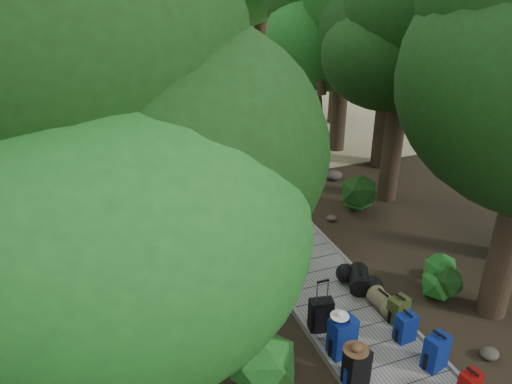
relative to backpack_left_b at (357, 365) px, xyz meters
name	(u,v)px	position (x,y,z in m)	size (l,w,h in m)	color
ground	(304,265)	(0.79, 3.64, -0.50)	(120.00, 120.00, 0.00)	#312318
sand_beach	(167,98)	(0.79, 19.64, -0.49)	(40.00, 22.00, 0.02)	tan
boardwalk	(287,242)	(0.79, 4.64, -0.44)	(2.00, 12.00, 0.12)	gray
backpack_left_b	(357,365)	(0.00, 0.00, 0.00)	(0.41, 0.29, 0.75)	black
backpack_left_c	(342,335)	(0.11, 0.67, 0.05)	(0.46, 0.33, 0.85)	navy
backpack_right_b	(436,350)	(1.47, -0.18, -0.01)	(0.41, 0.29, 0.73)	navy
backpack_right_c	(406,326)	(1.40, 0.58, -0.06)	(0.36, 0.26, 0.62)	navy
backpack_right_d	(398,308)	(1.59, 1.07, -0.08)	(0.38, 0.28, 0.59)	#343F18
duffel_right_khaki	(382,301)	(1.52, 1.51, -0.19)	(0.37, 0.55, 0.37)	brown
duffel_right_black	(359,279)	(1.43, 2.27, -0.16)	(0.44, 0.70, 0.44)	black
suitcase_on_boardwalk	(321,315)	(0.04, 1.38, -0.03)	(0.44, 0.24, 0.69)	black
lone_suitcase_on_sand	(215,140)	(1.00, 11.70, -0.11)	(0.47, 0.27, 0.74)	black
hat_brown	(356,347)	(-0.07, -0.03, 0.44)	(0.43, 0.43, 0.13)	#51351E
hat_white	(340,314)	(0.03, 0.70, 0.53)	(0.33, 0.33, 0.11)	silver
kayak	(103,147)	(-2.96, 13.05, -0.32)	(0.69, 3.15, 0.32)	red
sun_lounger	(263,117)	(3.77, 13.88, -0.15)	(0.66, 2.05, 0.66)	silver
tree_right_c	(403,62)	(4.67, 6.00, 3.54)	(4.66, 4.66, 8.07)	black
tree_right_e	(344,38)	(5.27, 10.19, 3.57)	(4.51, 4.51, 8.12)	black
tree_right_f	(342,13)	(6.82, 13.14, 4.01)	(5.05, 5.05, 9.02)	black
tree_left_a	(163,210)	(-2.92, 0.23, 3.34)	(4.60, 4.60, 7.67)	black
tree_left_b	(27,147)	(-4.48, 2.47, 3.58)	(4.53, 4.53, 8.16)	black
tree_left_c	(98,64)	(-3.11, 6.24, 3.99)	(5.16, 5.16, 8.97)	black
tree_back_a	(126,6)	(-0.95, 18.13, 4.10)	(5.31, 5.31, 9.19)	black
tree_back_b	(192,1)	(2.22, 19.18, 4.13)	(5.18, 5.18, 9.25)	black
tree_back_d	(36,35)	(-4.75, 18.04, 3.10)	(4.32, 4.32, 7.20)	black
palm_right_a	(329,51)	(4.05, 9.00, 3.38)	(4.55, 4.55, 7.75)	#143D11
palm_right_b	(314,6)	(6.10, 14.23, 4.23)	(4.89, 4.89, 9.44)	#143D11
palm_right_c	(247,35)	(3.66, 15.61, 3.00)	(4.40, 4.40, 7.00)	#143D11
palm_left_a	(81,85)	(-3.45, 9.74, 2.78)	(4.12, 4.12, 6.55)	#143D11
rock_left_b	(234,334)	(-1.55, 1.85, -0.38)	(0.40, 0.36, 0.22)	#4C473F
rock_left_c	(249,260)	(-0.43, 4.10, -0.36)	(0.48, 0.43, 0.26)	#4C473F
rock_left_d	(186,226)	(-1.40, 6.34, -0.42)	(0.27, 0.24, 0.15)	#4C473F
rock_right_a	(489,354)	(2.65, -0.27, -0.40)	(0.35, 0.31, 0.19)	#4C473F
rock_right_b	(434,272)	(3.35, 2.16, -0.36)	(0.49, 0.44, 0.27)	#4C473F
rock_right_c	(331,218)	(2.44, 5.33, -0.42)	(0.28, 0.25, 0.15)	#4C473F
rock_right_d	(334,175)	(3.85, 7.76, -0.35)	(0.54, 0.49, 0.30)	#4C473F
shrub_left_a	(271,364)	(-1.34, 0.49, 0.03)	(1.17, 1.17, 1.06)	#18501A
shrub_left_b	(210,239)	(-1.11, 4.97, -0.13)	(0.82, 0.82, 0.74)	#18501A
shrub_left_c	(164,190)	(-1.69, 7.79, 0.05)	(1.22, 1.22, 1.10)	#18501A
shrub_right_a	(439,280)	(2.98, 1.60, -0.11)	(0.87, 0.87, 0.78)	#18501A
shrub_right_b	(359,194)	(3.42, 5.60, 0.03)	(1.16, 1.16, 1.05)	#18501A
shrub_right_c	(287,152)	(2.99, 9.63, -0.09)	(0.91, 0.91, 0.82)	#18501A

